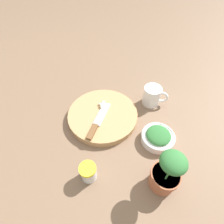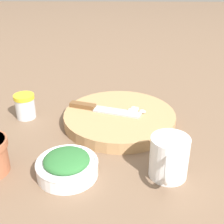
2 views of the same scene
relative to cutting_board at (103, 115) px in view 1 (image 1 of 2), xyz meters
name	(u,v)px [view 1 (image 1 of 2)]	position (x,y,z in m)	size (l,w,h in m)	color
ground_plane	(119,116)	(-0.01, 0.07, -0.02)	(5.00, 5.00, 0.00)	brown
cutting_board	(103,115)	(0.00, 0.00, 0.00)	(0.32, 0.32, 0.03)	tan
chef_knife	(98,122)	(0.06, -0.02, 0.02)	(0.21, 0.09, 0.01)	brown
garlic_cloves	(102,105)	(-0.04, -0.01, 0.02)	(0.05, 0.03, 0.02)	#F2E3C8
herb_bowl	(158,137)	(0.12, 0.23, 0.01)	(0.14, 0.14, 0.05)	white
spice_jar	(88,172)	(0.28, -0.03, 0.02)	(0.06, 0.06, 0.07)	silver
coffee_mug	(152,96)	(-0.10, 0.23, 0.03)	(0.08, 0.12, 0.09)	white
potted_herb	(166,174)	(0.29, 0.23, 0.06)	(0.10, 0.10, 0.19)	#A35B3D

